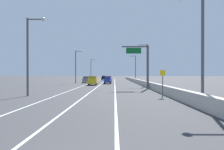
# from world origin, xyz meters

# --- Properties ---
(ground_plane) EXTENTS (320.00, 320.00, 0.00)m
(ground_plane) POSITION_xyz_m (0.00, 64.00, 0.00)
(ground_plane) COLOR #38383A
(lane_stripe_left) EXTENTS (0.16, 130.00, 0.00)m
(lane_stripe_left) POSITION_xyz_m (-5.50, 55.00, 0.00)
(lane_stripe_left) COLOR silver
(lane_stripe_left) RESTS_ON ground_plane
(lane_stripe_center) EXTENTS (0.16, 130.00, 0.00)m
(lane_stripe_center) POSITION_xyz_m (-2.00, 55.00, 0.00)
(lane_stripe_center) COLOR silver
(lane_stripe_center) RESTS_ON ground_plane
(lane_stripe_right) EXTENTS (0.16, 130.00, 0.00)m
(lane_stripe_right) POSITION_xyz_m (1.50, 55.00, 0.00)
(lane_stripe_right) COLOR silver
(lane_stripe_right) RESTS_ON ground_plane
(jersey_barrier_right) EXTENTS (0.60, 120.00, 1.10)m
(jersey_barrier_right) POSITION_xyz_m (7.78, 40.00, 0.55)
(jersey_barrier_right) COLOR #B2ADA3
(jersey_barrier_right) RESTS_ON ground_plane
(overhead_sign_gantry) EXTENTS (4.68, 0.36, 7.50)m
(overhead_sign_gantry) POSITION_xyz_m (6.44, 29.17, 4.73)
(overhead_sign_gantry) COLOR #47474C
(overhead_sign_gantry) RESTS_ON ground_plane
(speed_advisory_sign) EXTENTS (0.60, 0.11, 3.00)m
(speed_advisory_sign) POSITION_xyz_m (6.88, 17.89, 1.76)
(speed_advisory_sign) COLOR #4C4C51
(speed_advisory_sign) RESTS_ON ground_plane
(lamp_post_right_near) EXTENTS (2.14, 0.44, 9.10)m
(lamp_post_right_near) POSITION_xyz_m (8.42, 12.10, 5.28)
(lamp_post_right_near) COLOR #4C4C51
(lamp_post_right_near) RESTS_ON ground_plane
(lamp_post_right_second) EXTENTS (2.14, 0.44, 9.10)m
(lamp_post_right_second) POSITION_xyz_m (8.20, 37.57, 5.28)
(lamp_post_right_second) COLOR #4C4C51
(lamp_post_right_second) RESTS_ON ground_plane
(lamp_post_right_third) EXTENTS (2.14, 0.44, 9.10)m
(lamp_post_right_third) POSITION_xyz_m (8.49, 63.05, 5.28)
(lamp_post_right_third) COLOR #4C4C51
(lamp_post_right_third) RESTS_ON ground_plane
(lamp_post_left_near) EXTENTS (2.14, 0.44, 9.10)m
(lamp_post_left_near) POSITION_xyz_m (-8.37, 18.10, 5.28)
(lamp_post_left_near) COLOR #4C4C51
(lamp_post_left_near) RESTS_ON ground_plane
(lamp_post_left_mid) EXTENTS (2.14, 0.44, 9.10)m
(lamp_post_left_mid) POSITION_xyz_m (-9.09, 48.67, 5.28)
(lamp_post_left_mid) COLOR #4C4C51
(lamp_post_left_mid) RESTS_ON ground_plane
(lamp_post_left_far) EXTENTS (2.14, 0.44, 9.10)m
(lamp_post_left_far) POSITION_xyz_m (-8.67, 79.25, 5.28)
(lamp_post_left_far) COLOR #4C4C51
(lamp_post_left_far) RESTS_ON ground_plane
(car_black_0) EXTENTS (1.79, 4.14, 1.87)m
(car_black_0) POSITION_xyz_m (-3.22, 77.24, 0.93)
(car_black_0) COLOR black
(car_black_0) RESTS_ON ground_plane
(car_yellow_1) EXTENTS (2.04, 4.67, 2.10)m
(car_yellow_1) POSITION_xyz_m (-3.68, 40.50, 1.05)
(car_yellow_1) COLOR gold
(car_yellow_1) RESTS_ON ground_plane
(car_blue_2) EXTENTS (1.91, 4.45, 1.96)m
(car_blue_2) POSITION_xyz_m (-0.41, 46.52, 0.98)
(car_blue_2) COLOR #1E389E
(car_blue_2) RESTS_ON ground_plane
(car_gray_3) EXTENTS (1.92, 4.44, 1.91)m
(car_gray_3) POSITION_xyz_m (-6.76, 51.59, 0.95)
(car_gray_3) COLOR slate
(car_gray_3) RESTS_ON ground_plane
(car_red_4) EXTENTS (1.94, 4.29, 1.95)m
(car_red_4) POSITION_xyz_m (-0.45, 56.44, 0.97)
(car_red_4) COLOR red
(car_red_4) RESTS_ON ground_plane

